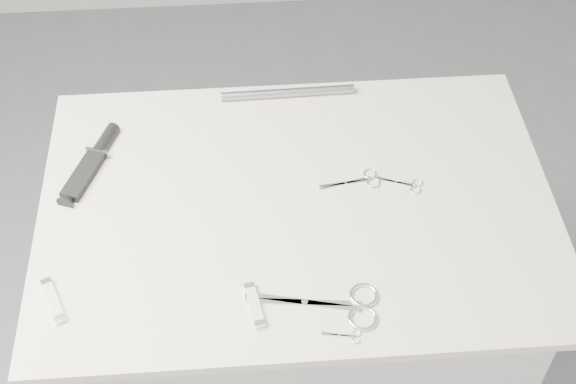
{
  "coord_description": "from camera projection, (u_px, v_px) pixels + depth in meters",
  "views": [
    {
      "loc": [
        -0.09,
        -1.02,
        2.09
      ],
      "look_at": [
        -0.02,
        0.03,
        0.92
      ],
      "focal_mm": 50.0,
      "sensor_mm": 36.0,
      "label": 1
    }
  ],
  "objects": [
    {
      "name": "plinth",
      "position": [
        296.0,
        332.0,
        1.9
      ],
      "size": [
        0.9,
        0.6,
        0.9
      ],
      "primitive_type": "cube",
      "color": "silver",
      "rests_on": "ground"
    },
    {
      "name": "tiny_scissors",
      "position": [
        347.0,
        336.0,
        1.35
      ],
      "size": [
        0.07,
        0.03,
        0.0
      ],
      "rotation": [
        0.0,
        0.0,
        -0.18
      ],
      "color": "silver",
      "rests_on": "display_board"
    },
    {
      "name": "embroidery_scissors_a",
      "position": [
        360.0,
        180.0,
        1.59
      ],
      "size": [
        0.12,
        0.05,
        0.0
      ],
      "rotation": [
        0.0,
        0.0,
        0.16
      ],
      "color": "silver",
      "rests_on": "display_board"
    },
    {
      "name": "embroidery_scissors_b",
      "position": [
        406.0,
        184.0,
        1.58
      ],
      "size": [
        0.09,
        0.06,
        0.0
      ],
      "rotation": [
        0.0,
        0.0,
        -0.36
      ],
      "color": "silver",
      "rests_on": "display_board"
    },
    {
      "name": "large_shears",
      "position": [
        342.0,
        305.0,
        1.39
      ],
      "size": [
        0.23,
        0.1,
        0.01
      ],
      "rotation": [
        0.0,
        0.0,
        -0.17
      ],
      "color": "silver",
      "rests_on": "display_board"
    },
    {
      "name": "sheathed_knife",
      "position": [
        94.0,
        159.0,
        1.62
      ],
      "size": [
        0.1,
        0.21,
        0.03
      ],
      "rotation": [
        0.0,
        0.0,
        1.21
      ],
      "color": "black",
      "rests_on": "display_board"
    },
    {
      "name": "pocket_knife_b",
      "position": [
        255.0,
        305.0,
        1.39
      ],
      "size": [
        0.04,
        0.09,
        0.01
      ],
      "rotation": [
        0.0,
        0.0,
        1.76
      ],
      "color": "silver",
      "rests_on": "display_board"
    },
    {
      "name": "metal_rail",
      "position": [
        288.0,
        93.0,
        1.76
      ],
      "size": [
        0.29,
        0.03,
        0.02
      ],
      "primitive_type": "cylinder",
      "rotation": [
        0.0,
        1.57,
        0.02
      ],
      "color": "gray",
      "rests_on": "display_board"
    },
    {
      "name": "display_board",
      "position": [
        297.0,
        206.0,
        1.56
      ],
      "size": [
        1.0,
        0.7,
        0.02
      ],
      "primitive_type": "cube",
      "color": "beige",
      "rests_on": "plinth"
    },
    {
      "name": "pocket_knife_a",
      "position": [
        53.0,
        300.0,
        1.39
      ],
      "size": [
        0.06,
        0.1,
        0.01
      ],
      "rotation": [
        0.0,
        0.0,
        1.96
      ],
      "color": "silver",
      "rests_on": "display_board"
    }
  ]
}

